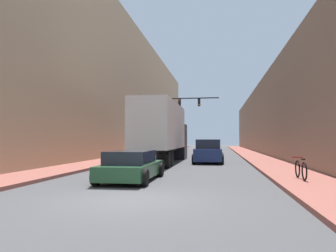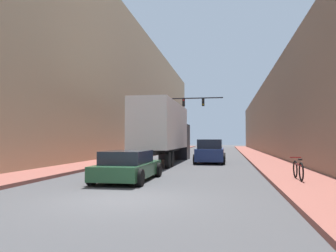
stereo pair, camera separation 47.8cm
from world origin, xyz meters
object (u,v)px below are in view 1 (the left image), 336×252
(semi_truck, at_px, (163,131))
(sedan_car, at_px, (131,166))
(suv_car, at_px, (208,152))
(traffic_signal_gantry, at_px, (174,114))
(parked_bicycle, at_px, (301,169))

(semi_truck, relative_size, sedan_car, 2.56)
(suv_car, bearing_deg, traffic_signal_gantry, 107.63)
(semi_truck, distance_m, sedan_car, 10.73)
(sedan_car, height_order, suv_car, suv_car)
(sedan_car, relative_size, traffic_signal_gantry, 0.64)
(semi_truck, bearing_deg, sedan_car, -87.42)
(suv_car, bearing_deg, sedan_car, -104.48)
(suv_car, xyz_separation_m, traffic_signal_gantry, (-4.57, 14.38, 4.00))
(semi_truck, height_order, parked_bicycle, semi_truck)
(semi_truck, xyz_separation_m, traffic_signal_gantry, (-1.23, 14.89, 2.43))
(semi_truck, xyz_separation_m, suv_car, (3.34, 0.51, -1.57))
(suv_car, relative_size, parked_bicycle, 2.41)
(semi_truck, distance_m, traffic_signal_gantry, 15.14)
(semi_truck, height_order, suv_car, semi_truck)
(traffic_signal_gantry, bearing_deg, sedan_car, -86.16)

